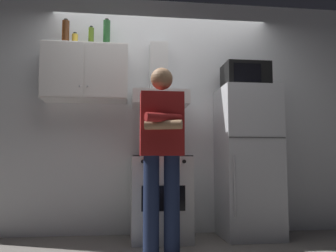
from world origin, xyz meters
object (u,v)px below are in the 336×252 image
at_px(microwave, 245,77).
at_px(bottle_spice_jar, 75,40).
at_px(upper_cabinet, 86,73).
at_px(person_standing, 162,150).
at_px(stove_oven, 160,197).
at_px(bottle_wine_green, 107,34).
at_px(bottle_olive_oil, 91,37).
at_px(bottle_rum_dark, 66,33).
at_px(refrigerator, 248,162).
at_px(range_hood, 159,89).

xyz_separation_m(microwave, bottle_spice_jar, (-1.88, 0.12, 0.38)).
relative_size(upper_cabinet, person_standing, 0.55).
height_order(upper_cabinet, bottle_spice_jar, bottle_spice_jar).
bearing_deg(stove_oven, bottle_wine_green, 164.75).
xyz_separation_m(stove_oven, bottle_olive_oil, (-0.76, 0.15, 1.73)).
relative_size(upper_cabinet, bottle_wine_green, 2.69).
distance_m(bottle_olive_oil, bottle_spice_jar, 0.18).
relative_size(stove_oven, bottle_olive_oil, 3.66).
distance_m(upper_cabinet, microwave, 1.75).
xyz_separation_m(stove_oven, bottle_spice_jar, (-0.93, 0.14, 1.69)).
bearing_deg(bottle_olive_oil, bottle_wine_green, 3.05).
bearing_deg(bottle_rum_dark, bottle_wine_green, 5.51).
distance_m(person_standing, bottle_wine_green, 1.61).
height_order(bottle_rum_dark, bottle_wine_green, bottle_wine_green).
bearing_deg(refrigerator, person_standing, -148.77).
xyz_separation_m(person_standing, bottle_olive_oil, (-0.71, 0.76, 1.26)).
xyz_separation_m(bottle_olive_oil, bottle_rum_dark, (-0.27, -0.03, 0.03)).
bearing_deg(microwave, range_hood, 173.54).
bearing_deg(stove_oven, range_hood, 90.00).
distance_m(upper_cabinet, range_hood, 0.81).
bearing_deg(bottle_spice_jar, range_hood, -0.72).
height_order(person_standing, bottle_spice_jar, bottle_spice_jar).
height_order(refrigerator, person_standing, person_standing).
height_order(microwave, bottle_wine_green, bottle_wine_green).
distance_m(stove_oven, bottle_rum_dark, 2.04).
distance_m(bottle_spice_jar, bottle_wine_green, 0.35).
relative_size(range_hood, bottle_spice_jar, 4.85).
bearing_deg(upper_cabinet, range_hood, 0.09).
relative_size(upper_cabinet, microwave, 1.88).
xyz_separation_m(range_hood, refrigerator, (0.95, -0.13, -0.80)).
bearing_deg(range_hood, bottle_spice_jar, 179.28).
xyz_separation_m(refrigerator, bottle_rum_dark, (-1.97, 0.12, 1.39)).
bearing_deg(microwave, bottle_wine_green, 174.76).
distance_m(stove_oven, microwave, 1.62).
height_order(microwave, bottle_spice_jar, bottle_spice_jar).
relative_size(refrigerator, microwave, 3.33).
bearing_deg(range_hood, upper_cabinet, -179.91).
height_order(refrigerator, bottle_spice_jar, bottle_spice_jar).
relative_size(refrigerator, bottle_spice_jar, 10.35).
height_order(range_hood, bottle_rum_dark, bottle_rum_dark).
height_order(stove_oven, microwave, microwave).
bearing_deg(bottle_rum_dark, refrigerator, -3.40).
relative_size(stove_oven, person_standing, 0.53).
bearing_deg(bottle_wine_green, bottle_olive_oil, -176.95).
xyz_separation_m(upper_cabinet, stove_oven, (0.80, -0.13, -1.32)).
bearing_deg(bottle_spice_jar, stove_oven, -8.48).
bearing_deg(refrigerator, upper_cabinet, 175.93).
distance_m(range_hood, bottle_wine_green, 0.85).
height_order(range_hood, bottle_wine_green, bottle_wine_green).
height_order(bottle_olive_oil, bottle_wine_green, bottle_wine_green).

